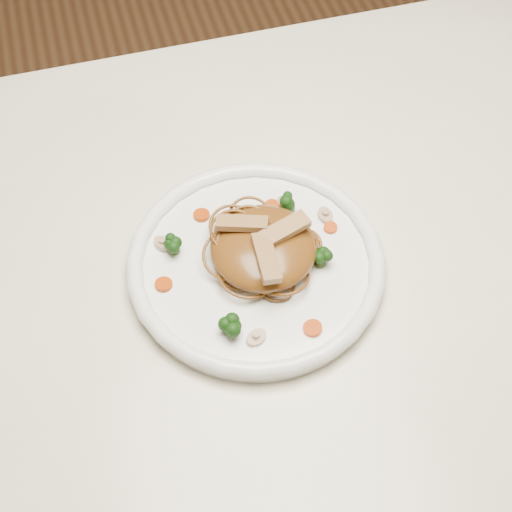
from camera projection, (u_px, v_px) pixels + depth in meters
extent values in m
plane|color=#56331D|center=(277.00, 453.00, 1.55)|extent=(4.00, 4.00, 0.00)
cube|color=white|center=(290.00, 247.00, 0.95)|extent=(1.20, 0.80, 0.04)
cylinder|color=brown|center=(485.00, 168.00, 1.53)|extent=(0.06, 0.06, 0.71)
cylinder|color=white|center=(256.00, 267.00, 0.90)|extent=(0.37, 0.37, 0.02)
ellipsoid|color=#603812|center=(263.00, 248.00, 0.88)|extent=(0.14, 0.14, 0.04)
cube|color=#AC7E51|center=(282.00, 231.00, 0.86)|extent=(0.07, 0.04, 0.01)
cube|color=#AC7E51|center=(242.00, 223.00, 0.87)|extent=(0.06, 0.04, 0.01)
cube|color=#AC7E51|center=(266.00, 258.00, 0.84)|extent=(0.03, 0.07, 0.01)
cylinder|color=#B34006|center=(272.00, 206.00, 0.94)|extent=(0.02, 0.02, 0.00)
cylinder|color=#B34006|center=(164.00, 284.00, 0.87)|extent=(0.02, 0.02, 0.00)
cylinder|color=#B34006|center=(330.00, 228.00, 0.92)|extent=(0.02, 0.02, 0.00)
cylinder|color=#B34006|center=(202.00, 215.00, 0.93)|extent=(0.02, 0.02, 0.00)
cylinder|color=#B34006|center=(313.00, 328.00, 0.84)|extent=(0.03, 0.03, 0.00)
cylinder|color=beige|center=(256.00, 337.00, 0.83)|extent=(0.03, 0.03, 0.01)
cylinder|color=beige|center=(325.00, 216.00, 0.93)|extent=(0.03, 0.03, 0.01)
cylinder|color=beige|center=(163.00, 244.00, 0.91)|extent=(0.04, 0.04, 0.01)
cylinder|color=beige|center=(286.00, 203.00, 0.94)|extent=(0.03, 0.03, 0.01)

